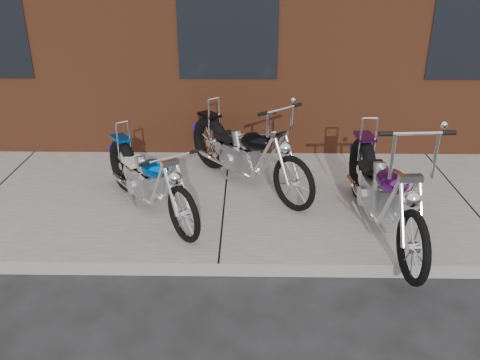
{
  "coord_description": "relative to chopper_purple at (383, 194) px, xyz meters",
  "views": [
    {
      "loc": [
        0.28,
        -4.23,
        3.01
      ],
      "look_at": [
        0.2,
        0.8,
        0.7
      ],
      "focal_mm": 38.0,
      "sensor_mm": 36.0,
      "label": 1
    }
  ],
  "objects": [
    {
      "name": "ground",
      "position": [
        -1.74,
        -0.69,
        -0.6
      ],
      "size": [
        120.0,
        120.0,
        0.0
      ],
      "primitive_type": "plane",
      "color": "black",
      "rests_on": "ground"
    },
    {
      "name": "sidewalk",
      "position": [
        -1.74,
        0.81,
        -0.52
      ],
      "size": [
        22.0,
        3.0,
        0.15
      ],
      "primitive_type": "cube",
      "color": "slate",
      "rests_on": "ground"
    },
    {
      "name": "chopper_purple",
      "position": [
        0.0,
        0.0,
        0.0
      ],
      "size": [
        0.6,
        2.48,
        1.39
      ],
      "rotation": [
        0.0,
        0.0,
        -1.5
      ],
      "color": "black",
      "rests_on": "sidewalk"
    },
    {
      "name": "chopper_blue",
      "position": [
        -2.61,
        0.41,
        -0.06
      ],
      "size": [
        1.37,
        1.81,
        0.94
      ],
      "rotation": [
        0.0,
        0.0,
        -0.93
      ],
      "color": "black",
      "rests_on": "sidewalk"
    },
    {
      "name": "chopper_third",
      "position": [
        -1.49,
        1.16,
        -0.02
      ],
      "size": [
        1.6,
        1.88,
        1.2
      ],
      "rotation": [
        0.0,
        0.0,
        -0.87
      ],
      "color": "black",
      "rests_on": "sidewalk"
    }
  ]
}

